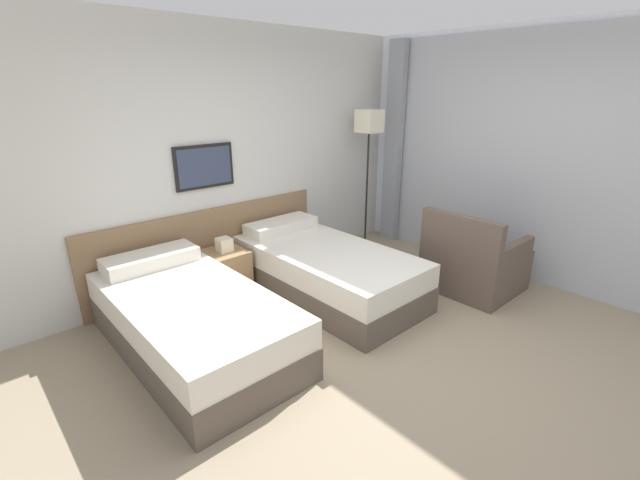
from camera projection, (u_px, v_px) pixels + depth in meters
The scene contains 8 objects.
ground_plane at pixel (396, 359), 3.44m from camera, with size 16.00×16.00×0.00m, color gray.
wall_headboard at pixel (232, 163), 4.60m from camera, with size 10.00×0.10×2.70m.
wall_window at pixel (546, 161), 4.49m from camera, with size 0.21×4.78×2.70m.
bed_near_door at pixel (192, 320), 3.51m from camera, with size 1.03×2.02×0.64m.
bed_near_window at pixel (326, 270), 4.47m from camera, with size 1.03×2.02×0.64m.
nightstand at pixel (226, 271), 4.51m from camera, with size 0.39×0.44×0.61m.
floor_lamp at pixel (369, 131), 5.34m from camera, with size 0.26×0.26×1.81m.
armchair at pixel (473, 264), 4.57m from camera, with size 0.84×0.87×0.89m.
Camera 1 is at (-2.41, -1.75, 2.07)m, focal length 24.00 mm.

